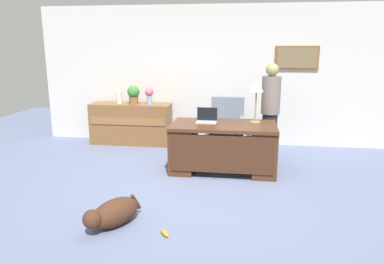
% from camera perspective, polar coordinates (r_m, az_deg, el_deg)
% --- Properties ---
extents(ground_plane, '(12.00, 12.00, 0.00)m').
position_cam_1_polar(ground_plane, '(5.04, 0.67, -9.15)').
color(ground_plane, slate).
extents(back_wall, '(7.00, 0.16, 2.70)m').
position_cam_1_polar(back_wall, '(7.26, 3.50, 8.83)').
color(back_wall, silver).
rests_on(back_wall, ground_plane).
extents(desk, '(1.62, 0.88, 0.75)m').
position_cam_1_polar(desk, '(5.69, 4.92, -2.22)').
color(desk, '#4C2B19').
rests_on(desk, ground_plane).
extents(credenza, '(1.59, 0.50, 0.81)m').
position_cam_1_polar(credenza, '(7.37, -9.55, 1.30)').
color(credenza, brown).
rests_on(credenza, ground_plane).
extents(armchair, '(0.60, 0.59, 1.02)m').
position_cam_1_polar(armchair, '(6.63, 5.52, 0.58)').
color(armchair, slate).
rests_on(armchair, ground_plane).
extents(person_standing, '(0.32, 0.32, 1.65)m').
position_cam_1_polar(person_standing, '(6.39, 12.22, 3.37)').
color(person_standing, '#262323').
rests_on(person_standing, ground_plane).
extents(dog_lying, '(0.57, 0.70, 0.30)m').
position_cam_1_polar(dog_lying, '(4.15, -12.37, -12.36)').
color(dog_lying, '#472819').
rests_on(dog_lying, ground_plane).
extents(laptop, '(0.32, 0.22, 0.22)m').
position_cam_1_polar(laptop, '(5.74, 2.34, 2.12)').
color(laptop, '#B2B5BA').
rests_on(laptop, desk).
extents(desk_lamp, '(0.22, 0.22, 0.67)m').
position_cam_1_polar(desk_lamp, '(5.68, 10.11, 6.73)').
color(desk_lamp, '#9E8447').
rests_on(desk_lamp, desk).
extents(vase_with_flowers, '(0.17, 0.17, 0.33)m').
position_cam_1_polar(vase_with_flowers, '(7.16, -6.75, 5.98)').
color(vase_with_flowers, '#8DA5D4').
rests_on(vase_with_flowers, credenza).
extents(vase_empty, '(0.11, 0.11, 0.26)m').
position_cam_1_polar(vase_empty, '(7.35, -11.37, 5.40)').
color(vase_empty, silver).
rests_on(vase_empty, credenza).
extents(potted_plant, '(0.24, 0.24, 0.36)m').
position_cam_1_polar(potted_plant, '(7.25, -9.19, 5.94)').
color(potted_plant, brown).
rests_on(potted_plant, credenza).
extents(dog_toy_bone, '(0.13, 0.16, 0.05)m').
position_cam_1_polar(dog_toy_bone, '(3.95, -4.34, -15.56)').
color(dog_toy_bone, orange).
rests_on(dog_toy_bone, ground_plane).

